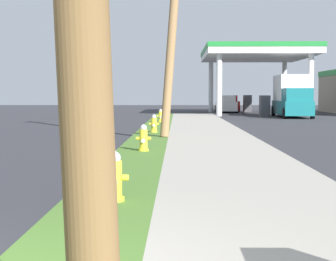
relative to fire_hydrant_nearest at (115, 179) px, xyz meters
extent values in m
cylinder|color=yellow|center=(0.00, 0.01, -0.30)|extent=(0.29, 0.29, 0.06)
cylinder|color=yellow|center=(0.00, 0.01, -0.03)|extent=(0.22, 0.22, 0.60)
sphere|color=#B2B2B7|center=(0.00, 0.01, 0.31)|extent=(0.19, 0.19, 0.19)
cylinder|color=#B2B2B7|center=(0.00, 0.01, 0.39)|extent=(0.06, 0.06, 0.05)
cylinder|color=yellow|center=(-0.16, 0.01, 0.02)|extent=(0.10, 0.09, 0.09)
cylinder|color=yellow|center=(0.16, 0.01, 0.02)|extent=(0.10, 0.09, 0.09)
cylinder|color=#B2B2B7|center=(0.00, -0.16, -0.03)|extent=(0.11, 0.12, 0.11)
cylinder|color=yellow|center=(-0.01, 7.14, -0.30)|extent=(0.29, 0.29, 0.06)
cylinder|color=yellow|center=(-0.01, 7.14, -0.03)|extent=(0.22, 0.22, 0.60)
sphere|color=#B2B2B7|center=(-0.01, 7.14, 0.31)|extent=(0.19, 0.19, 0.19)
cylinder|color=#B2B2B7|center=(-0.01, 7.14, 0.39)|extent=(0.06, 0.06, 0.05)
cylinder|color=yellow|center=(-0.17, 7.14, 0.02)|extent=(0.10, 0.09, 0.09)
cylinder|color=yellow|center=(0.15, 7.14, 0.02)|extent=(0.10, 0.09, 0.09)
cylinder|color=#B2B2B7|center=(-0.01, 6.97, -0.03)|extent=(0.11, 0.12, 0.11)
cylinder|color=yellow|center=(-0.04, 14.54, -0.30)|extent=(0.29, 0.29, 0.06)
cylinder|color=yellow|center=(-0.04, 14.54, -0.03)|extent=(0.22, 0.22, 0.60)
sphere|color=#B2B2B7|center=(-0.04, 14.54, 0.31)|extent=(0.19, 0.19, 0.19)
cylinder|color=#B2B2B7|center=(-0.04, 14.54, 0.39)|extent=(0.06, 0.06, 0.05)
cylinder|color=yellow|center=(-0.20, 14.54, 0.02)|extent=(0.10, 0.09, 0.09)
cylinder|color=yellow|center=(0.12, 14.54, 0.02)|extent=(0.10, 0.09, 0.09)
cylinder|color=#B2B2B7|center=(-0.04, 14.37, -0.03)|extent=(0.11, 0.12, 0.11)
cylinder|color=yellow|center=(-0.01, 22.72, -0.30)|extent=(0.29, 0.29, 0.06)
cylinder|color=yellow|center=(-0.01, 22.72, -0.03)|extent=(0.22, 0.22, 0.60)
sphere|color=#B2B2B7|center=(-0.01, 22.72, 0.31)|extent=(0.19, 0.19, 0.19)
cylinder|color=#B2B2B7|center=(-0.01, 22.72, 0.39)|extent=(0.06, 0.06, 0.05)
cylinder|color=yellow|center=(-0.17, 22.72, 0.02)|extent=(0.10, 0.09, 0.09)
cylinder|color=yellow|center=(0.15, 22.72, 0.02)|extent=(0.10, 0.09, 0.09)
cylinder|color=#B2B2B7|center=(-0.01, 22.55, -0.03)|extent=(0.11, 0.12, 0.11)
cylinder|color=#937047|center=(0.78, 12.31, 4.22)|extent=(1.10, 0.79, 9.09)
cylinder|color=silver|center=(4.13, 33.89, 1.93)|extent=(0.44, 0.44, 4.75)
cylinder|color=silver|center=(11.09, 33.89, 1.93)|extent=(0.44, 0.44, 4.75)
cylinder|color=silver|center=(4.13, 44.18, 1.93)|extent=(0.44, 0.44, 4.75)
cylinder|color=silver|center=(11.09, 44.18, 1.93)|extent=(0.44, 0.44, 4.75)
cube|color=white|center=(7.61, 39.04, 4.55)|extent=(8.76, 12.09, 0.50)
cube|color=#1E8433|center=(7.61, 39.04, 4.98)|extent=(8.86, 12.19, 0.36)
cube|color=#47474C|center=(7.61, 33.89, 0.35)|extent=(0.70, 1.10, 1.60)
cube|color=#47474C|center=(7.61, 44.18, 0.35)|extent=(0.70, 1.10, 1.60)
cube|color=red|center=(5.90, 46.04, 0.14)|extent=(1.95, 4.55, 0.85)
cube|color=red|center=(5.90, 45.81, 0.85)|extent=(1.66, 2.07, 0.56)
cylinder|color=black|center=(4.99, 47.71, -0.15)|extent=(0.24, 0.61, 0.60)
cylinder|color=black|center=(6.70, 47.76, -0.15)|extent=(0.24, 0.61, 0.60)
cylinder|color=black|center=(5.09, 44.31, -0.15)|extent=(0.24, 0.61, 0.60)
cylinder|color=black|center=(6.81, 44.36, -0.15)|extent=(0.24, 0.61, 0.60)
cube|color=white|center=(5.43, 42.54, 0.14)|extent=(1.98, 4.56, 0.85)
cube|color=white|center=(5.43, 42.31, 0.85)|extent=(1.67, 2.08, 0.56)
cylinder|color=black|center=(4.64, 44.27, -0.15)|extent=(0.24, 0.61, 0.60)
cylinder|color=black|center=(6.36, 44.20, -0.15)|extent=(0.24, 0.61, 0.60)
cylinder|color=black|center=(4.51, 40.87, -0.15)|extent=(0.24, 0.61, 0.60)
cylinder|color=black|center=(6.23, 40.81, -0.15)|extent=(0.24, 0.61, 0.60)
cube|color=#197075|center=(9.33, 32.24, 0.26)|extent=(2.19, 6.46, 1.00)
cube|color=white|center=(9.35, 33.00, 1.71)|extent=(2.07, 4.02, 1.90)
cube|color=#197075|center=(9.27, 30.19, 1.21)|extent=(1.90, 2.10, 0.90)
cylinder|color=black|center=(10.20, 29.56, -0.07)|extent=(0.24, 0.77, 0.76)
cylinder|color=black|center=(8.30, 29.62, -0.07)|extent=(0.24, 0.77, 0.76)
cylinder|color=black|center=(10.35, 34.86, -0.07)|extent=(0.24, 0.77, 0.76)
cylinder|color=black|center=(8.45, 34.91, -0.07)|extent=(0.24, 0.77, 0.76)
camera|label=1|loc=(0.93, -7.98, 1.25)|focal=58.43mm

